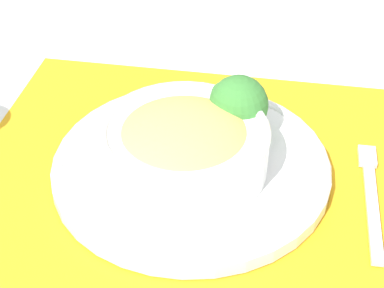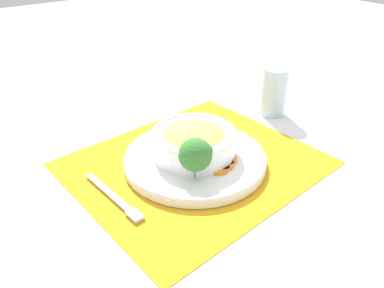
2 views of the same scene
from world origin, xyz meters
name	(u,v)px [view 1 (image 1 of 2)]	position (x,y,z in m)	size (l,w,h in m)	color
ground_plane	(191,175)	(0.00, 0.00, 0.00)	(4.00, 4.00, 0.00)	white
placemat	(191,174)	(0.00, 0.00, 0.00)	(0.53, 0.47, 0.00)	orange
plate	(191,165)	(0.00, 0.00, 0.02)	(0.31, 0.31, 0.02)	white
bowl	(184,144)	(-0.01, -0.01, 0.05)	(0.18, 0.18, 0.07)	white
broccoli_floret	(238,105)	(0.04, 0.05, 0.07)	(0.07, 0.07, 0.08)	#759E51
carrot_slice_near	(199,124)	(-0.01, 0.07, 0.02)	(0.05, 0.05, 0.01)	orange
carrot_slice_middle	(183,124)	(-0.03, 0.06, 0.02)	(0.05, 0.05, 0.01)	orange
carrot_slice_far	(168,126)	(-0.04, 0.05, 0.02)	(0.05, 0.05, 0.01)	orange
fork	(370,189)	(0.20, 0.02, 0.01)	(0.03, 0.18, 0.01)	silver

